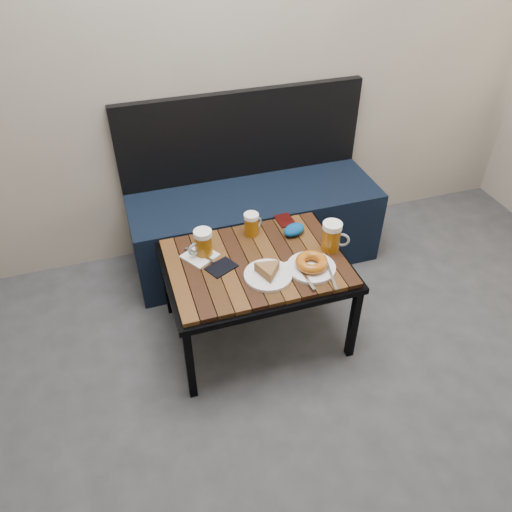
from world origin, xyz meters
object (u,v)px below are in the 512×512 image
object	(u,v)px
beer_mug_right	(332,236)
plate_bagel	(312,265)
plate_pie	(268,272)
cafe_table	(256,268)
knit_pouch	(294,230)
passport_burgundy	(285,220)
beer_mug_left	(203,243)
passport_navy	(221,267)
bench	(253,218)
beer_mug_centre	(252,224)

from	to	relation	value
beer_mug_right	plate_bagel	world-z (taller)	beer_mug_right
beer_mug_right	plate_pie	xyz separation A→B (m)	(-0.35, -0.10, -0.05)
cafe_table	knit_pouch	xyz separation A→B (m)	(0.24, 0.14, 0.07)
beer_mug_right	passport_burgundy	world-z (taller)	beer_mug_right
cafe_table	knit_pouch	world-z (taller)	knit_pouch
cafe_table	beer_mug_left	size ratio (longest dim) A/B	6.22
beer_mug_right	plate_bagel	xyz separation A→B (m)	(-0.14, -0.11, -0.05)
passport_navy	knit_pouch	xyz separation A→B (m)	(0.40, 0.14, 0.02)
bench	plate_bagel	xyz separation A→B (m)	(0.04, -0.74, 0.22)
bench	passport_navy	bearing A→B (deg)	-119.35
cafe_table	beer_mug_centre	xyz separation A→B (m)	(0.04, 0.21, 0.10)
beer_mug_right	plate_bagel	bearing A→B (deg)	-113.33
beer_mug_right	knit_pouch	world-z (taller)	beer_mug_right
beer_mug_left	passport_navy	xyz separation A→B (m)	(0.05, -0.12, -0.06)
cafe_table	knit_pouch	bearing A→B (deg)	30.42
cafe_table	beer_mug_left	xyz separation A→B (m)	(-0.22, 0.12, 0.11)
beer_mug_centre	plate_bagel	bearing A→B (deg)	-90.23
cafe_table	beer_mug_left	bearing A→B (deg)	152.12
cafe_table	beer_mug_centre	bearing A→B (deg)	77.96
beer_mug_left	plate_bagel	bearing A→B (deg)	131.30
beer_mug_left	beer_mug_right	size ratio (longest dim) A/B	0.93
bench	plate_pie	xyz separation A→B (m)	(-0.16, -0.73, 0.22)
plate_bagel	beer_mug_left	bearing A→B (deg)	150.68
plate_bagel	passport_navy	size ratio (longest dim) A/B	2.25
bench	plate_bagel	world-z (taller)	bench
bench	beer_mug_centre	bearing A→B (deg)	-108.53
bench	knit_pouch	bearing A→B (deg)	-82.55
bench	passport_burgundy	xyz separation A→B (m)	(0.06, -0.35, 0.20)
beer_mug_right	passport_burgundy	size ratio (longest dim) A/B	1.28
beer_mug_centre	passport_burgundy	size ratio (longest dim) A/B	1.02
beer_mug_left	knit_pouch	bearing A→B (deg)	163.84
bench	beer_mug_centre	size ratio (longest dim) A/B	12.09
passport_navy	knit_pouch	bearing A→B (deg)	83.60
beer_mug_centre	passport_burgundy	bearing A→B (deg)	-12.15
beer_mug_right	passport_navy	bearing A→B (deg)	-152.58
plate_pie	knit_pouch	bearing A→B (deg)	49.48
plate_bagel	bench	bearing A→B (deg)	93.08
plate_pie	passport_navy	bearing A→B (deg)	146.62
plate_pie	passport_burgundy	world-z (taller)	plate_pie
knit_pouch	beer_mug_centre	bearing A→B (deg)	161.68
bench	passport_navy	world-z (taller)	bench
bench	beer_mug_left	distance (m)	0.69
bench	plate_bagel	size ratio (longest dim) A/B	4.87
plate_bagel	passport_burgundy	bearing A→B (deg)	87.14
plate_bagel	knit_pouch	bearing A→B (deg)	85.47
beer_mug_centre	beer_mug_right	world-z (taller)	beer_mug_right
passport_burgundy	beer_mug_right	bearing A→B (deg)	-68.84
passport_navy	knit_pouch	world-z (taller)	knit_pouch
beer_mug_left	passport_burgundy	xyz separation A→B (m)	(0.46, 0.14, -0.07)
cafe_table	passport_navy	xyz separation A→B (m)	(-0.16, -0.00, 0.05)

